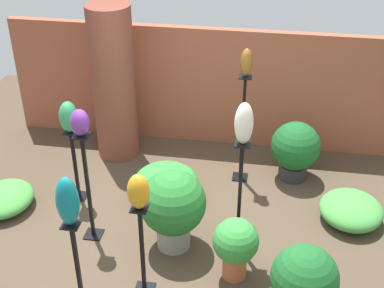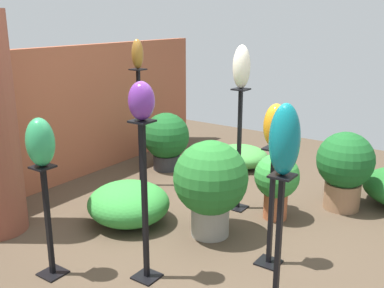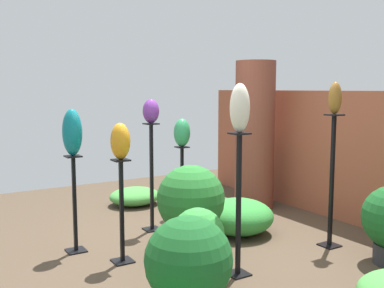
% 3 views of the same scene
% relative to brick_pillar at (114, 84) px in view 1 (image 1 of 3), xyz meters
% --- Properties ---
extents(ground_plane, '(8.00, 8.00, 0.00)m').
position_rel_brick_pillar_xyz_m(ground_plane, '(1.15, -1.69, -1.08)').
color(ground_plane, '#4C3D2D').
extents(brick_wall_back, '(5.60, 0.12, 1.73)m').
position_rel_brick_pillar_xyz_m(brick_wall_back, '(1.15, 0.56, -0.21)').
color(brick_wall_back, '#9E5138').
rests_on(brick_wall_back, ground).
extents(brick_pillar, '(0.58, 0.58, 2.15)m').
position_rel_brick_pillar_xyz_m(brick_pillar, '(0.00, 0.00, 0.00)').
color(brick_pillar, brown).
rests_on(brick_pillar, ground).
extents(pedestal_jade, '(0.20, 0.20, 0.96)m').
position_rel_brick_pillar_xyz_m(pedestal_jade, '(-0.21, -1.12, -0.64)').
color(pedestal_jade, black).
rests_on(pedestal_jade, ground).
extents(pedestal_teal, '(0.20, 0.20, 1.05)m').
position_rel_brick_pillar_xyz_m(pedestal_teal, '(0.44, -2.84, -0.60)').
color(pedestal_teal, black).
rests_on(pedestal_teal, ground).
extents(pedestal_ivory, '(0.20, 0.20, 1.35)m').
position_rel_brick_pillar_xyz_m(pedestal_ivory, '(1.86, -1.72, -0.45)').
color(pedestal_ivory, black).
rests_on(pedestal_ivory, ground).
extents(pedestal_violet, '(0.20, 0.20, 1.34)m').
position_rel_brick_pillar_xyz_m(pedestal_violet, '(0.21, -1.80, -0.46)').
color(pedestal_violet, black).
rests_on(pedestal_violet, ground).
extents(pedestal_bronze, '(0.20, 0.20, 1.48)m').
position_rel_brick_pillar_xyz_m(pedestal_bronze, '(1.77, -0.37, -0.39)').
color(pedestal_bronze, black).
rests_on(pedestal_bronze, ground).
extents(pedestal_amber, '(0.20, 0.20, 1.06)m').
position_rel_brick_pillar_xyz_m(pedestal_amber, '(0.99, -2.52, -0.60)').
color(pedestal_amber, black).
rests_on(pedestal_amber, ground).
extents(art_vase_jade, '(0.21, 0.23, 0.39)m').
position_rel_brick_pillar_xyz_m(art_vase_jade, '(-0.21, -1.12, 0.07)').
color(art_vase_jade, '#2D9356').
rests_on(art_vase_jade, pedestal_jade).
extents(art_vase_teal, '(0.20, 0.21, 0.49)m').
position_rel_brick_pillar_xyz_m(art_vase_teal, '(0.44, -2.84, 0.22)').
color(art_vase_teal, '#0F727A').
rests_on(art_vase_teal, pedestal_teal).
extents(art_vase_ivory, '(0.19, 0.18, 0.45)m').
position_rel_brick_pillar_xyz_m(art_vase_ivory, '(1.86, -1.72, 0.50)').
color(art_vase_ivory, beige).
rests_on(art_vase_ivory, pedestal_ivory).
extents(art_vase_violet, '(0.20, 0.20, 0.29)m').
position_rel_brick_pillar_xyz_m(art_vase_violet, '(0.21, -1.80, 0.41)').
color(art_vase_violet, '#6B2D8C').
rests_on(art_vase_violet, pedestal_violet).
extents(art_vase_bronze, '(0.14, 0.14, 0.35)m').
position_rel_brick_pillar_xyz_m(art_vase_bronze, '(1.77, -0.37, 0.58)').
color(art_vase_bronze, brown).
rests_on(art_vase_bronze, pedestal_bronze).
extents(art_vase_amber, '(0.21, 0.20, 0.36)m').
position_rel_brick_pillar_xyz_m(art_vase_amber, '(0.99, -2.52, 0.16)').
color(art_vase_amber, orange).
rests_on(art_vase_amber, pedestal_amber).
extents(potted_plant_near_pillar, '(0.72, 0.72, 0.96)m').
position_rel_brick_pillar_xyz_m(potted_plant_near_pillar, '(1.15, -1.81, -0.53)').
color(potted_plant_near_pillar, gray).
rests_on(potted_plant_near_pillar, ground).
extents(potted_plant_mid_left, '(0.63, 0.63, 0.88)m').
position_rel_brick_pillar_xyz_m(potted_plant_mid_left, '(2.53, -2.67, -0.58)').
color(potted_plant_mid_left, '#936B4C').
rests_on(potted_plant_mid_left, ground).
extents(potted_plant_mid_right, '(0.47, 0.47, 0.71)m').
position_rel_brick_pillar_xyz_m(potted_plant_mid_right, '(1.87, -2.17, -0.65)').
color(potted_plant_mid_right, '#B25B38').
rests_on(potted_plant_mid_right, ground).
extents(potted_plant_back_center, '(0.64, 0.64, 0.80)m').
position_rel_brick_pillar_xyz_m(potted_plant_back_center, '(2.46, -0.23, -0.63)').
color(potted_plant_back_center, '#2D2D33').
rests_on(potted_plant_back_center, ground).
extents(foliage_bed_east, '(0.69, 0.77, 0.26)m').
position_rel_brick_pillar_xyz_m(foliage_bed_east, '(-1.02, -1.47, -0.94)').
color(foliage_bed_east, '#479942').
rests_on(foliage_bed_east, ground).
extents(foliage_bed_center, '(0.84, 0.86, 0.43)m').
position_rel_brick_pillar_xyz_m(foliage_bed_center, '(0.89, -0.97, -0.86)').
color(foliage_bed_center, '#338C38').
rests_on(foliage_bed_center, ground).
extents(foliage_bed_rear, '(0.74, 0.78, 0.31)m').
position_rel_brick_pillar_xyz_m(foliage_bed_rear, '(3.14, -1.04, -0.92)').
color(foliage_bed_rear, '#479942').
rests_on(foliage_bed_rear, ground).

